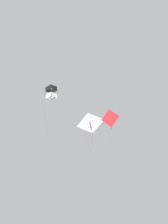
% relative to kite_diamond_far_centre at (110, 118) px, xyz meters
% --- Properties ---
extents(kite_diamond_far_centre, '(1.42, 2.02, 5.97)m').
position_rel_kite_diamond_far_centre_xyz_m(kite_diamond_far_centre, '(0.00, 0.00, 0.00)').
color(kite_diamond_far_centre, red).
extents(kite_box_upper_right, '(2.20, 2.04, 6.70)m').
position_rel_kite_diamond_far_centre_xyz_m(kite_box_upper_right, '(-0.33, -7.35, 3.50)').
color(kite_box_upper_right, black).
extents(kite_delta_near_left, '(2.90, 3.44, 6.36)m').
position_rel_kite_diamond_far_centre_xyz_m(kite_delta_near_left, '(-7.34, -1.64, 2.63)').
color(kite_delta_near_left, white).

